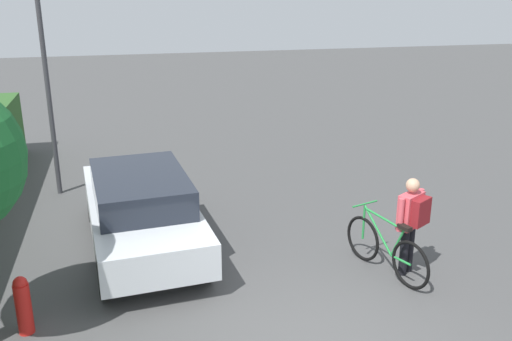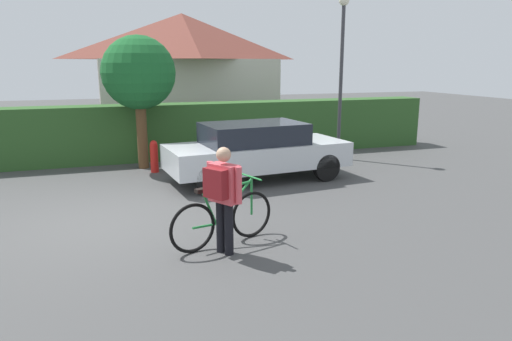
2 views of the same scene
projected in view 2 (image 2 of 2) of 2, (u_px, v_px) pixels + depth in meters
The scene contains 9 objects.
ground_plane at pixel (109, 221), 8.11m from camera, with size 60.00×60.00×0.00m, color #454545.
hedge_row at pixel (102, 134), 12.76m from camera, with size 20.01×0.90×1.56m, color #2D5625.
house_distant at pixel (183, 74), 17.40m from camera, with size 6.35×4.66×4.45m.
parked_car_near at pixel (256, 150), 10.81m from camera, with size 4.33×2.05×1.35m.
bicycle at pixel (223, 219), 6.99m from camera, with size 1.72×0.71×0.99m.
person_rider at pixel (223, 191), 6.53m from camera, with size 0.50×0.56×1.56m.
street_lamp at pixel (342, 56), 12.79m from camera, with size 0.28×0.28×4.46m.
tree_kerbside at pixel (139, 74), 11.70m from camera, with size 1.85×1.85×3.38m.
fire_hydrant at pixel (154, 156), 11.67m from camera, with size 0.20×0.20×0.81m.
Camera 2 is at (-0.05, -8.12, 2.69)m, focal length 32.72 mm.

